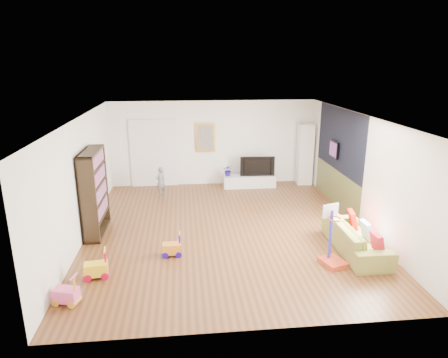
{
  "coord_description": "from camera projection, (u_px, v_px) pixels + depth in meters",
  "views": [
    {
      "loc": [
        -0.97,
        -8.79,
        3.92
      ],
      "look_at": [
        0.0,
        0.4,
        1.15
      ],
      "focal_mm": 32.0,
      "sensor_mm": 36.0,
      "label": 1
    }
  ],
  "objects": [
    {
      "name": "tv",
      "position": [
        257.0,
        165.0,
        12.66
      ],
      "size": [
        1.09,
        0.21,
        0.63
      ],
      "primitive_type": "imported",
      "rotation": [
        0.0,
        0.0,
        -0.06
      ],
      "color": "black",
      "rests_on": "media_console"
    },
    {
      "name": "wall_back",
      "position": [
        213.0,
        143.0,
        12.78
      ],
      "size": [
        6.5,
        0.0,
        2.7
      ],
      "primitive_type": "cube",
      "color": "white",
      "rests_on": "ground"
    },
    {
      "name": "doorway",
      "position": [
        154.0,
        154.0,
        12.64
      ],
      "size": [
        1.45,
        0.06,
        2.1
      ],
      "primitive_type": "cube",
      "color": "white",
      "rests_on": "ground"
    },
    {
      "name": "pillow_right",
      "position": [
        353.0,
        219.0,
        8.97
      ],
      "size": [
        0.18,
        0.41,
        0.39
      ],
      "primitive_type": "cube",
      "rotation": [
        0.0,
        0.0,
        -0.19
      ],
      "color": "#CD0B00",
      "rests_on": "sofa"
    },
    {
      "name": "sofa",
      "position": [
        356.0,
        238.0,
        8.43
      ],
      "size": [
        0.82,
        2.04,
        0.6
      ],
      "primitive_type": "imported",
      "rotation": [
        0.0,
        0.0,
        1.56
      ],
      "color": "olive",
      "rests_on": "ground"
    },
    {
      "name": "basketball_hoop",
      "position": [
        335.0,
        236.0,
        7.79
      ],
      "size": [
        0.56,
        0.62,
        1.22
      ],
      "primitive_type": "cube",
      "rotation": [
        0.0,
        0.0,
        0.33
      ],
      "color": "red",
      "rests_on": "ground"
    },
    {
      "name": "tall_cabinet",
      "position": [
        305.0,
        154.0,
        12.9
      ],
      "size": [
        0.49,
        0.49,
        1.97
      ],
      "primitive_type": "cube",
      "rotation": [
        0.0,
        0.0,
        -0.07
      ],
      "color": "white",
      "rests_on": "ground"
    },
    {
      "name": "wall_left",
      "position": [
        81.0,
        180.0,
        8.88
      ],
      "size": [
        0.0,
        7.5,
        2.7
      ],
      "primitive_type": "cube",
      "color": "silver",
      "rests_on": "ground"
    },
    {
      "name": "ride_on_yellow",
      "position": [
        96.0,
        264.0,
        7.39
      ],
      "size": [
        0.45,
        0.32,
        0.56
      ],
      "primitive_type": "cube",
      "rotation": [
        0.0,
        0.0,
        0.13
      ],
      "color": "yellow",
      "rests_on": "ground"
    },
    {
      "name": "media_console",
      "position": [
        249.0,
        181.0,
        12.74
      ],
      "size": [
        1.65,
        0.42,
        0.39
      ],
      "primitive_type": "cube",
      "rotation": [
        0.0,
        0.0,
        0.0
      ],
      "color": "silver",
      "rests_on": "ground"
    },
    {
      "name": "navy_accent",
      "position": [
        340.0,
        140.0,
        10.72
      ],
      "size": [
        0.01,
        3.2,
        1.7
      ],
      "primitive_type": "cube",
      "color": "black",
      "rests_on": "wall_right"
    },
    {
      "name": "painting_back",
      "position": [
        205.0,
        137.0,
        12.66
      ],
      "size": [
        0.62,
        0.06,
        0.92
      ],
      "primitive_type": "cube",
      "color": "gold",
      "rests_on": "wall_back"
    },
    {
      "name": "ride_on_pink",
      "position": [
        65.0,
        290.0,
        6.6
      ],
      "size": [
        0.45,
        0.35,
        0.54
      ],
      "primitive_type": "cube",
      "rotation": [
        0.0,
        0.0,
        -0.28
      ],
      "color": "#E4528C",
      "rests_on": "ground"
    },
    {
      "name": "floor",
      "position": [
        226.0,
        229.0,
        9.59
      ],
      "size": [
        6.5,
        7.5,
        0.0
      ],
      "primitive_type": "cube",
      "color": "brown",
      "rests_on": "ground"
    },
    {
      "name": "bookshelf",
      "position": [
        95.0,
        192.0,
        9.17
      ],
      "size": [
        0.36,
        1.36,
        1.98
      ],
      "primitive_type": "cube",
      "rotation": [
        0.0,
        0.0,
        -0.0
      ],
      "color": "black",
      "rests_on": "ground"
    },
    {
      "name": "artwork_right",
      "position": [
        334.0,
        149.0,
        10.99
      ],
      "size": [
        0.04,
        0.56,
        0.46
      ],
      "primitive_type": "cube",
      "color": "#7F3F8C",
      "rests_on": "wall_right"
    },
    {
      "name": "ceiling",
      "position": [
        226.0,
        117.0,
        8.82
      ],
      "size": [
        6.5,
        7.5,
        0.0
      ],
      "primitive_type": "cube",
      "color": "white",
      "rests_on": "ground"
    },
    {
      "name": "pillow_left",
      "position": [
        377.0,
        242.0,
        7.85
      ],
      "size": [
        0.11,
        0.39,
        0.39
      ],
      "primitive_type": "cube",
      "rotation": [
        0.0,
        0.0,
        0.03
      ],
      "color": "#B01B29",
      "rests_on": "sofa"
    },
    {
      "name": "vase_plant",
      "position": [
        228.0,
        170.0,
        12.6
      ],
      "size": [
        0.38,
        0.35,
        0.37
      ],
      "primitive_type": "imported",
      "rotation": [
        0.0,
        0.0,
        -0.21
      ],
      "color": "#1F0D88",
      "rests_on": "media_console"
    },
    {
      "name": "olive_wainscot",
      "position": [
        336.0,
        188.0,
        11.11
      ],
      "size": [
        0.01,
        3.2,
        1.0
      ],
      "primitive_type": "cube",
      "color": "brown",
      "rests_on": "wall_right"
    },
    {
      "name": "ride_on_orange",
      "position": [
        172.0,
        244.0,
        8.24
      ],
      "size": [
        0.39,
        0.24,
        0.51
      ],
      "primitive_type": "cube",
      "rotation": [
        0.0,
        0.0,
        -0.0
      ],
      "color": "orange",
      "rests_on": "ground"
    },
    {
      "name": "pillow_center",
      "position": [
        367.0,
        230.0,
        8.42
      ],
      "size": [
        0.1,
        0.37,
        0.37
      ],
      "primitive_type": "cube",
      "rotation": [
        0.0,
        0.0,
        0.01
      ],
      "color": "white",
      "rests_on": "sofa"
    },
    {
      "name": "child",
      "position": [
        161.0,
        182.0,
        11.84
      ],
      "size": [
        0.39,
        0.38,
        0.89
      ],
      "primitive_type": "imported",
      "rotation": [
        0.0,
        0.0,
        3.88
      ],
      "color": "slate",
      "rests_on": "ground"
    },
    {
      "name": "wall_front",
      "position": [
        255.0,
        249.0,
        5.63
      ],
      "size": [
        6.5,
        0.0,
        2.7
      ],
      "primitive_type": "cube",
      "color": "silver",
      "rests_on": "ground"
    },
    {
      "name": "wall_right",
      "position": [
        361.0,
        172.0,
        9.53
      ],
      "size": [
        0.0,
        7.5,
        2.7
      ],
      "primitive_type": "cube",
      "color": "white",
      "rests_on": "ground"
    }
  ]
}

